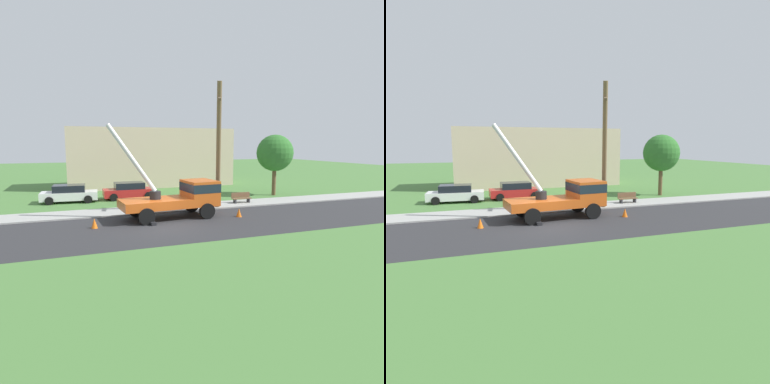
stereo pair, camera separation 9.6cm
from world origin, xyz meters
TOP-DOWN VIEW (x-y plane):
  - ground_plane at (0.00, 12.00)m, footprint 120.00×120.00m
  - road_asphalt at (0.00, 0.00)m, footprint 80.00×7.33m
  - sidewalk_strip at (0.00, 5.00)m, footprint 80.00×2.67m
  - utility_truck at (1.78, 2.14)m, footprint 6.93×3.24m
  - leaning_utility_pole at (4.83, 3.14)m, footprint 1.33×2.71m
  - traffic_cone_ahead at (5.31, 0.86)m, footprint 0.36×0.36m
  - traffic_cone_behind at (-3.78, 0.98)m, footprint 0.36×0.36m
  - parked_sedan_white at (-5.06, 10.48)m, footprint 4.52×2.22m
  - parked_sedan_red at (-0.18, 10.63)m, footprint 4.41×2.03m
  - park_bench at (7.73, 5.06)m, footprint 1.60×0.45m
  - roadside_tree_near at (12.74, 8.10)m, footprint 3.32×3.32m
  - lowrise_building_backdrop at (3.76, 19.42)m, footprint 18.00×6.00m

SIDE VIEW (x-z plane):
  - ground_plane at x=0.00m, z-range 0.00..0.00m
  - road_asphalt at x=0.00m, z-range 0.00..0.01m
  - sidewalk_strip at x=0.00m, z-range 0.00..0.10m
  - traffic_cone_ahead at x=5.31m, z-range 0.00..0.56m
  - traffic_cone_behind at x=-3.78m, z-range 0.00..0.56m
  - park_bench at x=7.73m, z-range 0.01..0.91m
  - parked_sedan_white at x=-5.06m, z-range 0.00..1.42m
  - parked_sedan_red at x=-0.18m, z-range 0.00..1.42m
  - utility_truck at x=1.78m, z-range -1.58..4.40m
  - lowrise_building_backdrop at x=3.76m, z-range 0.00..6.40m
  - roadside_tree_near at x=12.74m, z-range 1.09..6.64m
  - leaning_utility_pole at x=4.83m, z-range 0.12..8.96m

